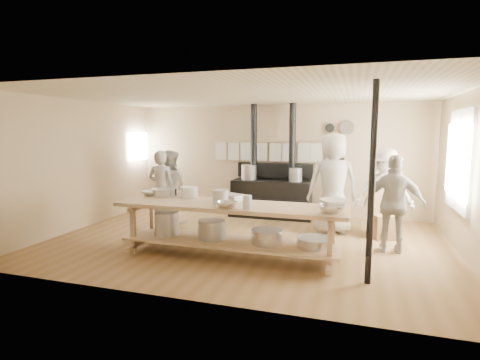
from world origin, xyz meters
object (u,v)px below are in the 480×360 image
object	(u,v)px
cook_far_left	(162,189)
chair	(384,224)
prep_table	(229,225)
stove	(272,194)
roasting_pan	(230,197)
cook_by_window	(384,192)
cook_center	(333,183)
cook_right	(394,204)
cook_left	(170,187)

from	to	relation	value
cook_far_left	chair	distance (m)	4.39
prep_table	cook_far_left	size ratio (longest dim) A/B	2.26
cook_far_left	stove	bearing A→B (deg)	-140.48
roasting_pan	cook_by_window	bearing A→B (deg)	35.14
cook_center	roasting_pan	bearing A→B (deg)	29.20
chair	cook_center	bearing A→B (deg)	158.00
cook_right	cook_far_left	bearing A→B (deg)	-1.21
stove	chair	distance (m)	2.65
stove	roasting_pan	world-z (taller)	stove
chair	roasting_pan	distance (m)	3.00
cook_by_window	roasting_pan	size ratio (longest dim) A/B	3.81
cook_center	chair	distance (m)	1.19
cook_far_left	chair	xyz separation A→B (m)	(4.33, 0.53, -0.53)
cook_far_left	cook_left	xyz separation A→B (m)	(0.01, 0.35, -0.01)
cook_far_left	cook_right	bearing A→B (deg)	174.62
stove	cook_far_left	world-z (taller)	stove
chair	cook_by_window	bearing A→B (deg)	72.94
cook_center	cook_by_window	bearing A→B (deg)	171.37
prep_table	cook_right	xyz separation A→B (m)	(2.47, 1.02, 0.28)
prep_table	chair	size ratio (longest dim) A/B	4.06
stove	cook_center	size ratio (longest dim) A/B	1.33
cook_left	roasting_pan	world-z (taller)	cook_left
cook_by_window	prep_table	bearing A→B (deg)	-139.60
stove	cook_center	distance (m)	1.86
chair	roasting_pan	xyz separation A→B (m)	(-2.48, -1.56, 0.64)
cook_far_left	cook_by_window	distance (m)	4.38
cook_left	chair	world-z (taller)	cook_left
prep_table	roasting_pan	size ratio (longest dim) A/B	8.28
cook_left	chair	bearing A→B (deg)	-172.87
cook_far_left	chair	bearing A→B (deg)	-174.03
cook_right	chair	size ratio (longest dim) A/B	1.80
stove	cook_by_window	distance (m)	2.58
prep_table	cook_left	size ratio (longest dim) A/B	2.29
stove	cook_right	xyz separation A→B (m)	(2.47, -1.99, 0.28)
cook_left	cook_center	size ratio (longest dim) A/B	0.81
stove	cook_by_window	size ratio (longest dim) A/B	1.57
stove	cook_center	world-z (taller)	stove
stove	cook_right	size ratio (longest dim) A/B	1.63
stove	cook_by_window	bearing A→B (deg)	-21.67
prep_table	cook_by_window	xyz separation A→B (m)	(2.38, 2.07, 0.31)
cook_left	cook_by_window	distance (m)	4.33
cook_far_left	cook_right	world-z (taller)	cook_right
stove	prep_table	world-z (taller)	stove
cook_center	cook_by_window	distance (m)	0.96
cook_center	chair	size ratio (longest dim) A/B	2.21
cook_far_left	roasting_pan	bearing A→B (deg)	149.82
cook_right	cook_by_window	xyz separation A→B (m)	(-0.09, 1.05, 0.03)
prep_table	cook_center	bearing A→B (deg)	53.23
cook_by_window	cook_left	bearing A→B (deg)	-175.74
cook_by_window	roasting_pan	xyz separation A→B (m)	(-2.47, -1.74, 0.07)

